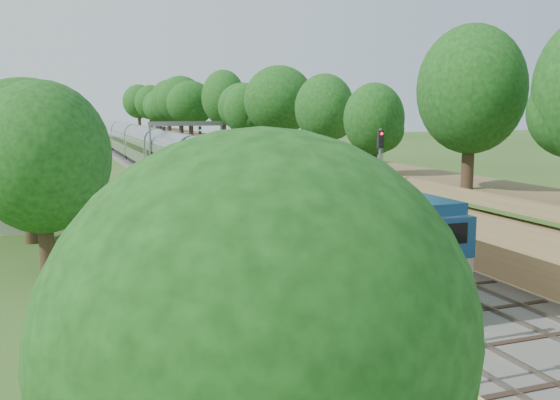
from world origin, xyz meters
name	(u,v)px	position (x,y,z in m)	size (l,w,h in m)	color
ground	(508,379)	(0.00, 0.00, 0.00)	(320.00, 320.00, 0.00)	#2D4C19
trackbed	(174,172)	(2.00, 60.00, 0.07)	(9.50, 170.00, 0.28)	#4C4944
platform	(201,261)	(-5.20, 16.00, 0.19)	(6.40, 68.00, 0.38)	#A59785
yellow_stripe	(256,252)	(-2.35, 16.00, 0.39)	(0.55, 68.00, 0.01)	gold
embankment	(241,155)	(10.35, 60.00, 1.95)	(10.64, 170.00, 11.70)	brown
station_building	(16,164)	(-14.00, 30.00, 4.09)	(8.60, 6.60, 8.00)	beige
signal_gantry	(186,134)	(2.47, 54.99, 4.82)	(8.40, 0.38, 6.20)	slate
trees_behind_platform	(67,169)	(-11.17, 20.67, 4.53)	(7.82, 53.32, 7.21)	#332316
train	(157,155)	(0.00, 59.79, 2.16)	(2.85, 114.55, 4.19)	black
lamppost_mid	(418,313)	(-3.20, -0.16, 2.39)	(0.44, 0.44, 4.49)	black
lamppost_far	(278,240)	(-3.82, 8.66, 2.60)	(0.49, 0.49, 4.97)	black
signal_platform	(380,236)	(-2.90, 2.43, 3.91)	(0.34, 0.27, 5.75)	slate
signal_farside	(380,171)	(6.20, 18.53, 4.02)	(0.35, 0.28, 6.38)	slate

